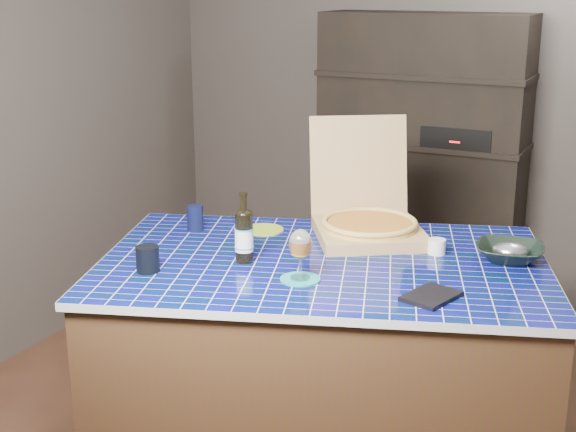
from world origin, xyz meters
The scene contains 14 objects.
room centered at (0.00, 0.00, 1.25)m, with size 3.50×3.50×3.50m.
shelving_unit centered at (0.00, 1.53, 0.90)m, with size 1.20×0.41×1.80m.
kitchen_island centered at (0.20, -0.35, 0.47)m, with size 1.97×1.58×0.94m.
pizza_box centered at (0.24, 0.00, 1.00)m, with size 0.64×0.67×0.47m.
mead_bottle centered at (-0.07, -0.50, 1.05)m, with size 0.07×0.07×0.27m.
teal_trivet centered at (0.21, -0.59, 0.94)m, with size 0.15×0.15×0.01m, color teal.
wine_glass centered at (0.21, -0.59, 1.07)m, with size 0.08×0.08×0.19m.
tumbler centered at (-0.34, -0.76, 0.99)m, with size 0.09×0.09×0.10m, color black.
dvd_case centered at (0.68, -0.55, 0.95)m, with size 0.14×0.19×0.02m, color black.
bowl centered at (0.84, -0.04, 0.97)m, with size 0.26×0.26×0.06m, color black.
foil_contents centered at (0.84, -0.04, 0.98)m, with size 0.13×0.11×0.06m, color #B5B6C1.
white_jar centered at (0.57, -0.09, 0.97)m, with size 0.07×0.07×0.06m, color white.
navy_cup centered at (-0.46, -0.25, 0.99)m, with size 0.07×0.07×0.11m, color black.
green_trivet centered at (-0.19, -0.12, 0.94)m, with size 0.18×0.18×0.01m, color #8FBA27.
Camera 1 is at (1.37, -3.03, 1.97)m, focal length 50.00 mm.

